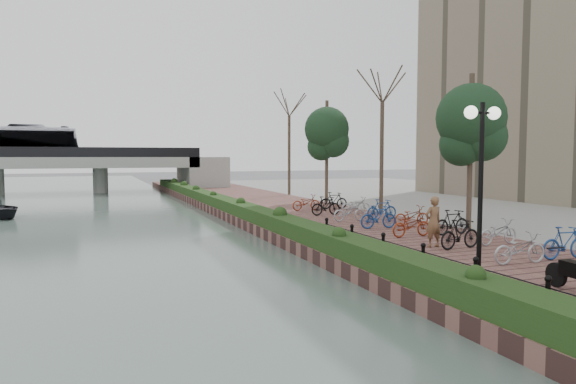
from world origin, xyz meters
TOP-DOWN VIEW (x-y plane):
  - ground at (0.00, 0.00)m, footprint 220.00×220.00m
  - promenade at (4.00, 17.50)m, footprint 8.00×75.00m
  - inland_pavement at (20.00, 17.50)m, footprint 24.00×75.00m
  - hedge at (0.60, 20.00)m, footprint 1.10×56.00m
  - chain_fence at (1.40, 2.00)m, footprint 0.10×14.10m
  - lamppost at (2.08, 1.67)m, footprint 1.02×0.32m
  - pedestrian at (4.00, 6.05)m, footprint 0.65×0.44m
  - bicycle_parking at (5.49, 10.68)m, footprint 2.40×17.32m
  - street_trees at (8.00, 12.68)m, footprint 3.20×37.12m

SIDE VIEW (x-z plane):
  - ground at x=0.00m, z-range 0.00..0.00m
  - promenade at x=4.00m, z-range 0.00..0.50m
  - inland_pavement at x=20.00m, z-range 0.00..0.50m
  - hedge at x=0.60m, z-range 0.50..1.10m
  - chain_fence at x=1.40m, z-range 0.50..1.20m
  - bicycle_parking at x=5.49m, z-range 0.47..1.47m
  - pedestrian at x=4.00m, z-range 0.50..2.23m
  - street_trees at x=8.00m, z-range 0.29..7.09m
  - lamppost at x=2.08m, z-range 1.51..5.89m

